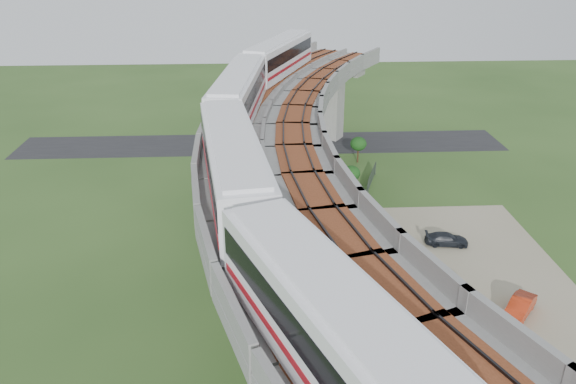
# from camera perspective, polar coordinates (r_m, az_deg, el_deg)

# --- Properties ---
(ground) EXTENTS (160.00, 160.00, 0.00)m
(ground) POSITION_cam_1_polar(r_m,az_deg,el_deg) (43.47, -2.32, -8.36)
(ground) COLOR #304F1F
(ground) RESTS_ON ground
(dirt_lot) EXTENTS (18.00, 26.00, 0.04)m
(dirt_lot) POSITION_cam_1_polar(r_m,az_deg,el_deg) (44.12, 16.45, -8.91)
(dirt_lot) COLOR gray
(dirt_lot) RESTS_ON ground
(asphalt_road) EXTENTS (60.00, 8.00, 0.03)m
(asphalt_road) POSITION_cam_1_polar(r_m,az_deg,el_deg) (70.60, -2.67, 4.92)
(asphalt_road) COLOR #232326
(asphalt_road) RESTS_ON ground
(viaduct) EXTENTS (19.58, 73.98, 11.40)m
(viaduct) POSITION_cam_1_polar(r_m,az_deg,el_deg) (39.53, 3.05, 2.91)
(viaduct) COLOR #99968E
(viaduct) RESTS_ON ground
(metro_train) EXTENTS (11.35, 61.34, 3.64)m
(metro_train) POSITION_cam_1_polar(r_m,az_deg,el_deg) (37.00, -2.04, 6.76)
(metro_train) COLOR white
(metro_train) RESTS_ON ground
(fence) EXTENTS (3.87, 38.73, 1.50)m
(fence) POSITION_cam_1_polar(r_m,az_deg,el_deg) (44.19, 10.51, -7.06)
(fence) COLOR #2D382D
(fence) RESTS_ON ground
(tree_0) EXTENTS (1.85, 1.85, 3.04)m
(tree_0) POSITION_cam_1_polar(r_m,az_deg,el_deg) (64.31, 7.16, 4.87)
(tree_0) COLOR #382314
(tree_0) RESTS_ON ground
(tree_1) EXTENTS (1.81, 1.81, 2.81)m
(tree_1) POSITION_cam_1_polar(r_m,az_deg,el_deg) (56.55, 6.44, 1.90)
(tree_1) COLOR #382314
(tree_1) RESTS_ON ground
(tree_2) EXTENTS (2.73, 2.73, 2.99)m
(tree_2) POSITION_cam_1_polar(r_m,az_deg,el_deg) (48.90, 5.53, -2.05)
(tree_2) COLOR #382314
(tree_2) RESTS_ON ground
(tree_3) EXTENTS (2.44, 2.44, 2.71)m
(tree_3) POSITION_cam_1_polar(r_m,az_deg,el_deg) (42.76, 6.02, -6.46)
(tree_3) COLOR #382314
(tree_3) RESTS_ON ground
(tree_4) EXTENTS (3.17, 3.17, 4.04)m
(tree_4) POSITION_cam_1_polar(r_m,az_deg,el_deg) (35.66, 9.46, -11.70)
(tree_4) COLOR #382314
(tree_4) RESTS_ON ground
(car_white) EXTENTS (2.53, 3.56, 1.13)m
(car_white) POSITION_cam_1_polar(r_m,az_deg,el_deg) (35.00, 14.90, -17.47)
(car_white) COLOR silver
(car_white) RESTS_ON dirt_lot
(car_red) EXTENTS (3.39, 3.64, 1.22)m
(car_red) POSITION_cam_1_polar(r_m,az_deg,el_deg) (41.97, 22.48, -10.74)
(car_red) COLOR #AB2A0F
(car_red) RESTS_ON dirt_lot
(car_dark) EXTENTS (3.71, 1.89, 1.03)m
(car_dark) POSITION_cam_1_polar(r_m,az_deg,el_deg) (48.89, 15.81, -4.63)
(car_dark) COLOR black
(car_dark) RESTS_ON dirt_lot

